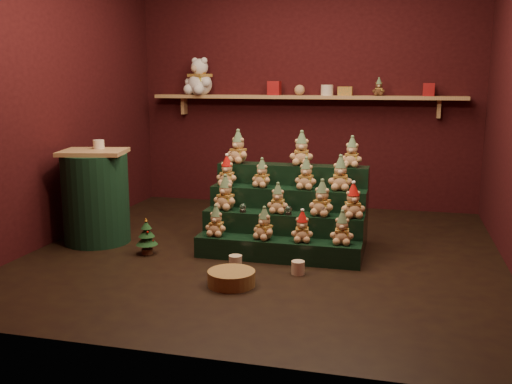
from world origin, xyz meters
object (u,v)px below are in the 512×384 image
(snow_globe_b, at_px, (288,210))
(mug_right, at_px, (298,268))
(wicker_basket, at_px, (231,278))
(side_table, at_px, (96,197))
(white_bear, at_px, (200,71))
(snow_globe_a, at_px, (243,208))
(mini_christmas_tree, at_px, (147,237))
(mug_left, at_px, (235,262))
(brown_bear, at_px, (379,87))
(riser_tier_front, at_px, (277,250))
(snow_globe_c, at_px, (324,212))

(snow_globe_b, xyz_separation_m, mug_right, (0.17, -0.46, -0.35))
(mug_right, height_order, wicker_basket, wicker_basket)
(side_table, bearing_deg, white_bear, 66.71)
(snow_globe_a, height_order, wicker_basket, snow_globe_a)
(mini_christmas_tree, bearing_deg, mug_left, -11.92)
(snow_globe_a, bearing_deg, snow_globe_b, 0.00)
(wicker_basket, bearing_deg, side_table, 152.64)
(mug_right, height_order, brown_bear, brown_bear)
(white_bear, bearing_deg, riser_tier_front, -31.45)
(side_table, distance_m, wicker_basket, 1.78)
(snow_globe_b, xyz_separation_m, brown_bear, (0.64, 1.89, 1.02))
(snow_globe_b, distance_m, side_table, 1.81)
(riser_tier_front, distance_m, snow_globe_b, 0.35)
(riser_tier_front, bearing_deg, mug_right, -52.30)
(riser_tier_front, relative_size, mug_left, 13.10)
(snow_globe_c, bearing_deg, brown_bear, 79.94)
(snow_globe_c, relative_size, white_bear, 0.17)
(riser_tier_front, xyz_separation_m, snow_globe_b, (0.06, 0.16, 0.31))
(wicker_basket, xyz_separation_m, brown_bear, (0.90, 2.72, 1.36))
(side_table, height_order, mini_christmas_tree, side_table)
(riser_tier_front, bearing_deg, snow_globe_c, 23.86)
(white_bear, bearing_deg, mug_left, -40.18)
(white_bear, bearing_deg, snow_globe_b, -28.06)
(snow_globe_c, height_order, wicker_basket, snow_globe_c)
(mini_christmas_tree, bearing_deg, mug_right, -8.07)
(mug_left, bearing_deg, snow_globe_c, 34.80)
(snow_globe_c, bearing_deg, snow_globe_a, 180.00)
(snow_globe_a, relative_size, brown_bear, 0.40)
(riser_tier_front, height_order, mug_right, riser_tier_front)
(wicker_basket, bearing_deg, snow_globe_b, 72.34)
(side_table, relative_size, mini_christmas_tree, 2.68)
(mug_left, relative_size, mug_right, 1.02)
(snow_globe_b, bearing_deg, snow_globe_c, -0.00)
(riser_tier_front, xyz_separation_m, white_bear, (-1.40, 2.05, 1.50))
(snow_globe_b, relative_size, wicker_basket, 0.22)
(mug_left, bearing_deg, snow_globe_b, 52.48)
(mug_right, bearing_deg, wicker_basket, -139.81)
(riser_tier_front, bearing_deg, mini_christmas_tree, -174.67)
(snow_globe_a, xyz_separation_m, white_bear, (-1.06, 1.89, 1.20))
(snow_globe_a, bearing_deg, side_table, -178.98)
(mini_christmas_tree, bearing_deg, riser_tier_front, 5.33)
(snow_globe_a, distance_m, white_bear, 2.48)
(snow_globe_c, distance_m, brown_bear, 2.17)
(riser_tier_front, relative_size, side_table, 1.62)
(snow_globe_a, bearing_deg, mini_christmas_tree, -161.46)
(snow_globe_a, height_order, snow_globe_c, snow_globe_c)
(mini_christmas_tree, distance_m, white_bear, 2.61)
(mug_left, xyz_separation_m, brown_bear, (0.98, 2.34, 1.36))
(snow_globe_b, xyz_separation_m, white_bear, (-1.46, 1.89, 1.19))
(snow_globe_b, distance_m, wicker_basket, 0.93)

